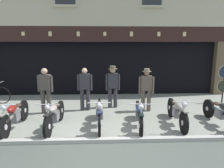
% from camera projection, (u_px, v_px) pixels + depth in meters
% --- Properties ---
extents(ground, '(23.72, 22.00, 0.18)m').
position_uv_depth(ground, '(108.00, 168.00, 4.12)').
color(ground, gray).
extents(shop_facade, '(12.02, 4.42, 6.62)m').
position_uv_depth(shop_facade, '(105.00, 57.00, 11.62)').
color(shop_facade, black).
rests_on(shop_facade, ground).
extents(motorcycle_far_left, '(0.62, 2.07, 0.92)m').
position_uv_depth(motorcycle_far_left, '(15.00, 115.00, 5.91)').
color(motorcycle_far_left, black).
rests_on(motorcycle_far_left, ground).
extents(motorcycle_left, '(0.62, 2.00, 0.92)m').
position_uv_depth(motorcycle_left, '(55.00, 114.00, 5.95)').
color(motorcycle_left, black).
rests_on(motorcycle_left, ground).
extents(motorcycle_center_left, '(0.62, 2.11, 0.93)m').
position_uv_depth(motorcycle_center_left, '(99.00, 113.00, 6.08)').
color(motorcycle_center_left, black).
rests_on(motorcycle_center_left, ground).
extents(motorcycle_center, '(0.62, 2.01, 0.90)m').
position_uv_depth(motorcycle_center, '(139.00, 114.00, 6.05)').
color(motorcycle_center, black).
rests_on(motorcycle_center, ground).
extents(motorcycle_center_right, '(0.62, 2.07, 0.92)m').
position_uv_depth(motorcycle_center_right, '(177.00, 111.00, 6.21)').
color(motorcycle_center_right, black).
rests_on(motorcycle_center_right, ground).
extents(motorcycle_right, '(0.62, 2.04, 0.91)m').
position_uv_depth(motorcycle_right, '(221.00, 112.00, 6.14)').
color(motorcycle_right, black).
rests_on(motorcycle_right, ground).
extents(salesman_left, '(0.56, 0.27, 1.63)m').
position_uv_depth(salesman_left, '(45.00, 88.00, 7.24)').
color(salesman_left, '#47423D').
rests_on(salesman_left, ground).
extents(shopkeeper_center, '(0.56, 0.25, 1.60)m').
position_uv_depth(shopkeeper_center, '(85.00, 87.00, 7.57)').
color(shopkeeper_center, '#2D2D33').
rests_on(shopkeeper_center, ground).
extents(salesman_right, '(0.55, 0.36, 1.65)m').
position_uv_depth(salesman_right, '(113.00, 85.00, 7.92)').
color(salesman_right, '#2D2D33').
rests_on(salesman_right, ground).
extents(assistant_far_right, '(0.56, 0.32, 1.59)m').
position_uv_depth(assistant_far_right, '(146.00, 88.00, 7.49)').
color(assistant_far_right, brown).
rests_on(assistant_far_right, ground).
extents(tyre_sign_pole, '(0.56, 0.06, 1.71)m').
position_uv_depth(tyre_sign_pole, '(224.00, 80.00, 8.58)').
color(tyre_sign_pole, '#232328').
rests_on(tyre_sign_pole, ground).
extents(advert_board_near, '(0.68, 0.03, 1.05)m').
position_uv_depth(advert_board_near, '(42.00, 58.00, 9.92)').
color(advert_board_near, silver).
extents(advert_board_far, '(0.71, 0.03, 1.02)m').
position_uv_depth(advert_board_far, '(17.00, 58.00, 9.87)').
color(advert_board_far, beige).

